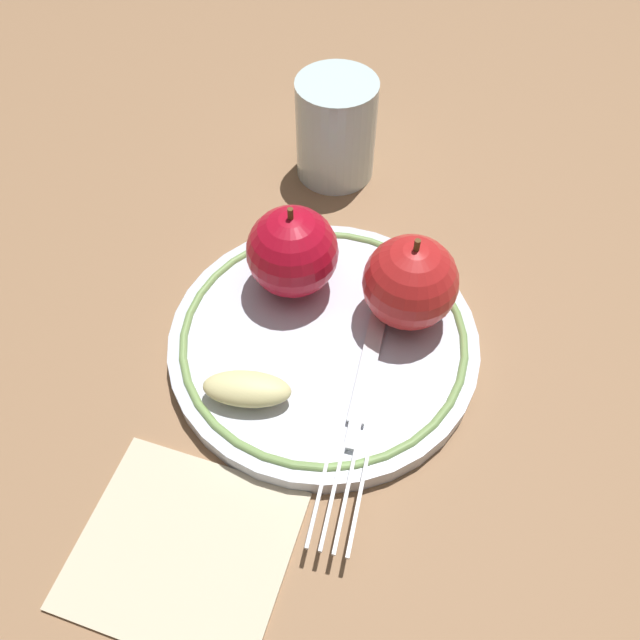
# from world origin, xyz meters

# --- Properties ---
(ground_plane) EXTENTS (2.00, 2.00, 0.00)m
(ground_plane) POSITION_xyz_m (0.00, 0.00, 0.00)
(ground_plane) COLOR #906948
(plate) EXTENTS (0.23, 0.23, 0.02)m
(plate) POSITION_xyz_m (-0.00, 0.01, 0.01)
(plate) COLOR silver
(plate) RESTS_ON ground_plane
(apple_red_whole) EXTENTS (0.07, 0.07, 0.08)m
(apple_red_whole) POSITION_xyz_m (0.06, -0.02, 0.05)
(apple_red_whole) COLOR red
(apple_red_whole) RESTS_ON plate
(apple_second_whole) EXTENTS (0.07, 0.07, 0.08)m
(apple_second_whole) POSITION_xyz_m (0.02, 0.06, 0.05)
(apple_second_whole) COLOR #B10E22
(apple_second_whole) RESTS_ON plate
(apple_slice_front) EXTENTS (0.06, 0.06, 0.02)m
(apple_slice_front) POSITION_xyz_m (-0.07, 0.01, 0.03)
(apple_slice_front) COLOR beige
(apple_slice_front) RESTS_ON plate
(fork) EXTENTS (0.17, 0.12, 0.00)m
(fork) POSITION_xyz_m (-0.02, -0.05, 0.02)
(fork) COLOR silver
(fork) RESTS_ON plate
(drinking_glass) EXTENTS (0.07, 0.07, 0.09)m
(drinking_glass) POSITION_xyz_m (0.15, 0.14, 0.05)
(drinking_glass) COLOR silver
(drinking_glass) RESTS_ON ground_plane
(napkin_folded) EXTENTS (0.16, 0.16, 0.01)m
(napkin_folded) POSITION_xyz_m (-0.16, -0.03, 0.00)
(napkin_folded) COLOR beige
(napkin_folded) RESTS_ON ground_plane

